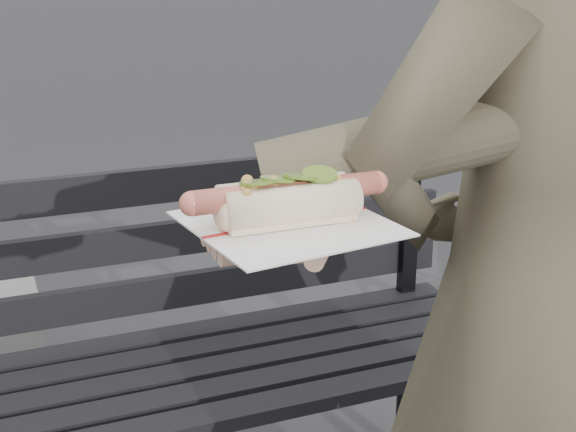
# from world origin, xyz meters

# --- Properties ---
(park_bench) EXTENTS (1.50, 0.44, 0.88)m
(park_bench) POSITION_xyz_m (-0.10, 0.88, 0.52)
(park_bench) COLOR black
(park_bench) RESTS_ON ground
(person) EXTENTS (0.64, 0.45, 1.67)m
(person) POSITION_xyz_m (0.29, 0.15, 0.83)
(person) COLOR #45412E
(person) RESTS_ON ground
(held_hotdog) EXTENTS (0.63, 0.31, 0.20)m
(held_hotdog) POSITION_xyz_m (0.08, 0.12, 1.10)
(held_hotdog) COLOR #45412E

